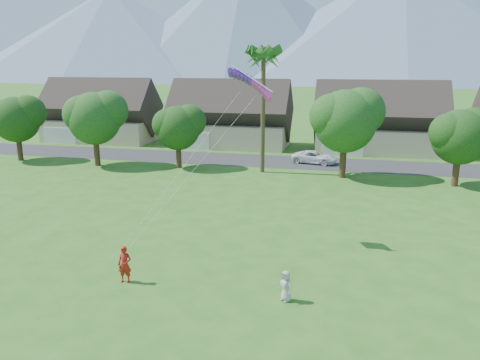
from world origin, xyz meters
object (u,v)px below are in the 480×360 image
(watcher, at_px, (286,286))
(parafoil_kite, at_px, (252,82))
(kite_flyer, at_px, (125,264))
(parked_car, at_px, (314,157))

(watcher, bearing_deg, parafoil_kite, 154.26)
(kite_flyer, height_order, watcher, kite_flyer)
(parked_car, bearing_deg, parafoil_kite, -172.82)
(kite_flyer, height_order, parked_car, kite_flyer)
(parafoil_kite, bearing_deg, parked_car, 87.06)
(kite_flyer, relative_size, parafoil_kite, 0.64)
(kite_flyer, relative_size, parked_car, 0.39)
(parked_car, xyz_separation_m, parafoil_kite, (-2.18, -23.80, 9.08))
(kite_flyer, bearing_deg, parafoil_kite, 50.50)
(watcher, distance_m, parafoil_kite, 12.26)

